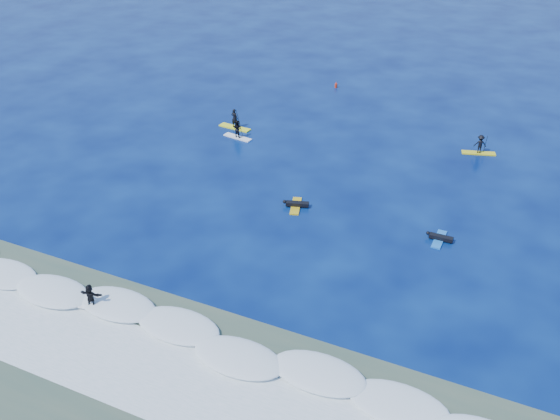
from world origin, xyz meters
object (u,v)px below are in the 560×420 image
at_px(marker_buoy, 336,85).
at_px(wave_surfer, 91,297).
at_px(sup_paddler_center, 238,130).
at_px(sup_paddler_left, 235,121).
at_px(prone_paddler_far, 440,238).
at_px(sup_paddler_right, 480,145).
at_px(prone_paddler_near, 296,205).

bearing_deg(marker_buoy, wave_surfer, -89.99).
bearing_deg(sup_paddler_center, wave_surfer, -73.27).
xyz_separation_m(sup_paddler_center, marker_buoy, (3.36, 15.05, -0.41)).
distance_m(sup_paddler_left, prone_paddler_far, 22.75).
distance_m(prone_paddler_far, marker_buoy, 28.27).
bearing_deg(sup_paddler_center, sup_paddler_left, 133.58).
relative_size(sup_paddler_right, prone_paddler_far, 1.25).
distance_m(prone_paddler_near, prone_paddler_far, 10.05).
distance_m(prone_paddler_far, wave_surfer, 21.66).
xyz_separation_m(prone_paddler_far, wave_surfer, (-15.81, -14.79, 0.69)).
bearing_deg(marker_buoy, sup_paddler_center, -102.58).
height_order(sup_paddler_center, wave_surfer, wave_surfer).
bearing_deg(prone_paddler_near, sup_paddler_left, 28.09).
bearing_deg(wave_surfer, prone_paddler_far, 33.19).
bearing_deg(sup_paddler_left, sup_paddler_center, -49.35).
xyz_separation_m(sup_paddler_left, wave_surfer, (4.57, -24.89, 0.20)).
distance_m(sup_paddler_right, marker_buoy, 18.55).
relative_size(sup_paddler_center, marker_buoy, 4.18).
xyz_separation_m(sup_paddler_left, sup_paddler_center, (1.21, -1.72, 0.04)).
bearing_deg(marker_buoy, sup_paddler_right, -30.78).
relative_size(sup_paddler_center, sup_paddler_right, 0.97).
height_order(sup_paddler_center, sup_paddler_right, sup_paddler_right).
xyz_separation_m(prone_paddler_near, prone_paddler_far, (10.05, 0.04, -0.01)).
height_order(sup_paddler_center, marker_buoy, sup_paddler_center).
relative_size(sup_paddler_left, marker_buoy, 4.69).
bearing_deg(sup_paddler_center, prone_paddler_far, -15.13).
bearing_deg(prone_paddler_near, sup_paddler_right, -53.50).
bearing_deg(sup_paddler_left, prone_paddler_far, -20.81).
xyz_separation_m(sup_paddler_right, prone_paddler_far, (-0.12, -13.94, -0.58)).
bearing_deg(prone_paddler_far, wave_surfer, 132.91).
bearing_deg(sup_paddler_left, marker_buoy, 76.62).
relative_size(sup_paddler_right, marker_buoy, 4.30).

